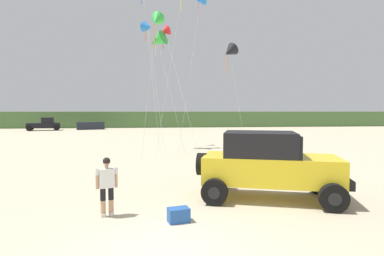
% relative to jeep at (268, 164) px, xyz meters
% --- Properties ---
extents(ground_plane, '(220.00, 220.00, 0.00)m').
position_rel_jeep_xyz_m(ground_plane, '(-3.53, -3.59, -1.20)').
color(ground_plane, '#C1B293').
extents(dune_ridge, '(90.00, 6.12, 2.84)m').
position_rel_jeep_xyz_m(dune_ridge, '(-3.77, 47.58, 0.22)').
color(dune_ridge, '#4C703D').
rests_on(dune_ridge, ground_plane).
extents(jeep, '(5.01, 3.56, 2.26)m').
position_rel_jeep_xyz_m(jeep, '(0.00, 0.00, 0.00)').
color(jeep, yellow).
rests_on(jeep, ground_plane).
extents(person_watching, '(0.60, 0.40, 1.67)m').
position_rel_jeep_xyz_m(person_watching, '(-5.11, -1.11, -0.26)').
color(person_watching, tan).
rests_on(person_watching, ground_plane).
extents(cooler_box, '(0.63, 0.47, 0.38)m').
position_rel_jeep_xyz_m(cooler_box, '(-3.14, -1.80, -1.01)').
color(cooler_box, '#23519E').
rests_on(cooler_box, ground_plane).
extents(distant_pickup, '(4.91, 3.32, 1.98)m').
position_rel_jeep_xyz_m(distant_pickup, '(-20.71, 38.86, -0.26)').
color(distant_pickup, black).
rests_on(distant_pickup, ground_plane).
extents(distant_sedan, '(4.51, 2.79, 1.20)m').
position_rel_jeep_xyz_m(distant_sedan, '(-14.30, 40.61, -0.60)').
color(distant_sedan, '#1E232D').
rests_on(distant_sedan, ground_plane).
extents(kite_purple_stunt, '(1.65, 2.24, 9.49)m').
position_rel_jeep_xyz_m(kite_purple_stunt, '(-3.70, 10.60, 7.67)').
color(kite_purple_stunt, green).
rests_on(kite_purple_stunt, ground_plane).
extents(kite_black_sled, '(1.67, 2.33, 7.97)m').
position_rel_jeep_xyz_m(kite_black_sled, '(1.57, 12.13, 6.06)').
color(kite_black_sled, black).
rests_on(kite_black_sled, ground_plane).
extents(kite_pink_ribbon, '(2.47, 6.35, 9.74)m').
position_rel_jeep_xyz_m(kite_pink_ribbon, '(-3.03, 14.45, 7.97)').
color(kite_pink_ribbon, red).
rests_on(kite_pink_ribbon, ground_plane).
extents(kite_orange_streamer, '(1.87, 6.02, 9.98)m').
position_rel_jeep_xyz_m(kite_orange_streamer, '(-4.35, 14.32, 8.22)').
color(kite_orange_streamer, blue).
rests_on(kite_orange_streamer, ground_plane).
extents(kite_green_box, '(2.84, 4.47, 9.30)m').
position_rel_jeep_xyz_m(kite_green_box, '(-3.62, 14.42, 7.24)').
color(kite_green_box, green).
rests_on(kite_green_box, ground_plane).
extents(kite_white_parafoil, '(2.89, 5.68, 13.30)m').
position_rel_jeep_xyz_m(kite_white_parafoil, '(0.16, 17.20, 11.45)').
color(kite_white_parafoil, blue).
rests_on(kite_white_parafoil, ground_plane).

